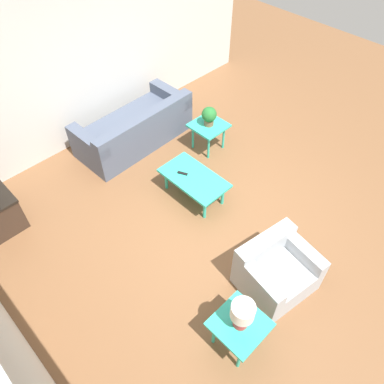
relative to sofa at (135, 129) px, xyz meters
name	(u,v)px	position (x,y,z in m)	size (l,w,h in m)	color
ground_plane	(218,217)	(-2.24, 0.23, -0.29)	(14.00, 14.00, 0.00)	brown
wall_right	(86,62)	(0.82, 0.23, 1.06)	(0.12, 7.20, 2.70)	silver
sofa	(135,129)	(0.00, 0.00, 0.00)	(1.00, 2.09, 0.76)	#4C566B
armchair	(275,271)	(-3.49, 0.53, 0.00)	(0.90, 0.99, 0.71)	#A8ADB2
coffee_table	(194,179)	(-1.67, 0.18, 0.07)	(1.05, 0.59, 0.41)	#2DB79E
side_table_plant	(209,128)	(-1.02, -0.82, 0.15)	(0.56, 0.56, 0.51)	#2DB79E
side_table_lamp	(239,326)	(-3.67, 1.46, 0.15)	(0.56, 0.56, 0.51)	#2DB79E
potted_plant	(209,116)	(-1.02, -0.82, 0.41)	(0.26, 0.26, 0.34)	brown
table_lamp	(242,314)	(-3.67, 1.46, 0.46)	(0.26, 0.26, 0.40)	red
remote_control	(183,173)	(-1.50, 0.25, 0.13)	(0.16, 0.10, 0.02)	black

